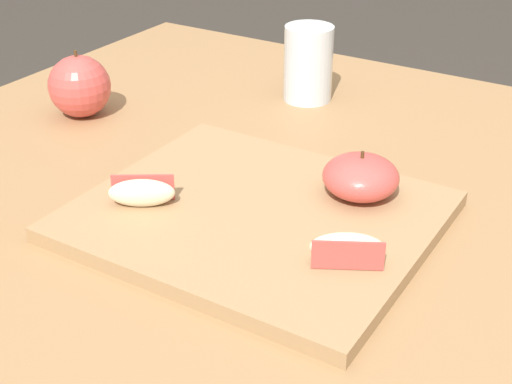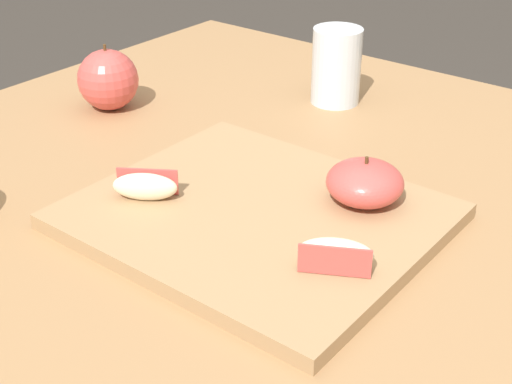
# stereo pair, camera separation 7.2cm
# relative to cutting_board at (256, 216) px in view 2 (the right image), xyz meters

# --- Properties ---
(dining_table) EXTENTS (1.19, 0.96, 0.74)m
(dining_table) POSITION_rel_cutting_board_xyz_m (0.07, 0.05, -0.11)
(dining_table) COLOR #9E754C
(dining_table) RESTS_ON ground_plane
(cutting_board) EXTENTS (0.34, 0.30, 0.02)m
(cutting_board) POSITION_rel_cutting_board_xyz_m (0.00, 0.00, 0.00)
(cutting_board) COLOR #A37F56
(cutting_board) RESTS_ON dining_table
(apple_half_skin_up) EXTENTS (0.08, 0.08, 0.05)m
(apple_half_skin_up) POSITION_rel_cutting_board_xyz_m (0.08, 0.08, 0.03)
(apple_half_skin_up) COLOR #D14C47
(apple_half_skin_up) RESTS_ON cutting_board
(apple_wedge_middle) EXTENTS (0.07, 0.05, 0.03)m
(apple_wedge_middle) POSITION_rel_cutting_board_xyz_m (0.12, -0.04, 0.02)
(apple_wedge_middle) COLOR beige
(apple_wedge_middle) RESTS_ON cutting_board
(apple_wedge_left) EXTENTS (0.07, 0.06, 0.03)m
(apple_wedge_left) POSITION_rel_cutting_board_xyz_m (-0.10, -0.05, 0.02)
(apple_wedge_left) COLOR beige
(apple_wedge_left) RESTS_ON cutting_board
(whole_apple_pink_lady) EXTENTS (0.08, 0.08, 0.09)m
(whole_apple_pink_lady) POSITION_rel_cutting_board_xyz_m (-0.35, 0.12, 0.03)
(whole_apple_pink_lady) COLOR #D14C47
(whole_apple_pink_lady) RESTS_ON dining_table
(drinking_glass_water) EXTENTS (0.07, 0.07, 0.10)m
(drinking_glass_water) POSITION_rel_cutting_board_xyz_m (-0.12, 0.33, 0.04)
(drinking_glass_water) COLOR silver
(drinking_glass_water) RESTS_ON dining_table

